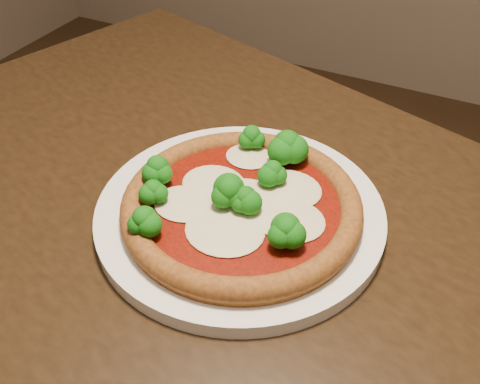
% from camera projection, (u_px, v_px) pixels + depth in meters
% --- Properties ---
extents(dining_table, '(1.41, 1.08, 0.75)m').
position_uv_depth(dining_table, '(260.00, 314.00, 0.64)').
color(dining_table, black).
rests_on(dining_table, floor).
extents(plate, '(0.33, 0.33, 0.02)m').
position_uv_depth(plate, '(240.00, 212.00, 0.62)').
color(plate, white).
rests_on(plate, dining_table).
extents(pizza, '(0.27, 0.27, 0.06)m').
position_uv_depth(pizza, '(241.00, 201.00, 0.60)').
color(pizza, brown).
rests_on(pizza, plate).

